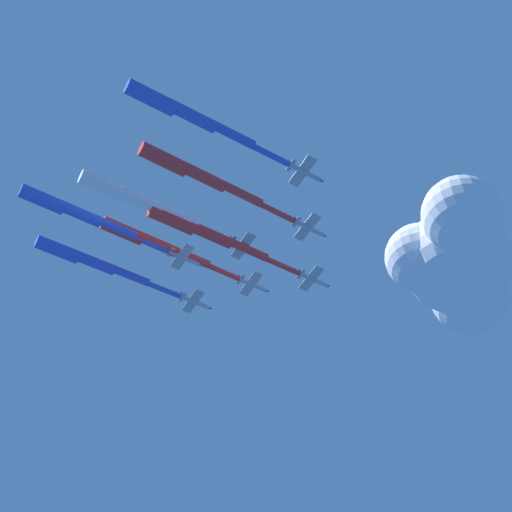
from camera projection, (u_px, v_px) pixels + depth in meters
The scene contains 8 objects.
jet_lead at pixel (211, 235), 180.26m from camera, with size 37.42×41.15×4.02m.
jet_port_inner at pixel (158, 245), 187.03m from camera, with size 35.54×38.36×4.08m.
jet_starboard_inner at pixel (204, 177), 169.62m from camera, with size 37.29×39.76×3.97m.
jet_port_mid at pixel (142, 202), 173.45m from camera, with size 35.41×38.76×4.02m.
jet_starboard_mid at pixel (95, 263), 189.69m from camera, with size 36.03×39.57×3.97m.
jet_port_outer at pixel (193, 117), 159.09m from camera, with size 35.90×39.55×4.00m.
jet_starboard_outer at pixel (81, 215), 178.45m from camera, with size 35.29×38.28×3.95m.
cloud_puff at pixel (455, 258), 198.16m from camera, with size 52.24×34.00×30.82m.
Camera 1 is at (129.28, 25.01, 31.93)m, focal length 51.00 mm.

